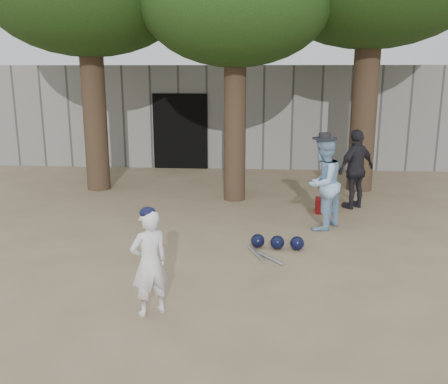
# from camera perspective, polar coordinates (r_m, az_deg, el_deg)

# --- Properties ---
(ground) EXTENTS (70.00, 70.00, 0.00)m
(ground) POSITION_cam_1_polar(r_m,az_deg,el_deg) (7.42, -5.26, -8.90)
(ground) COLOR #937C5E
(ground) RESTS_ON ground
(boy_player) EXTENTS (0.56, 0.53, 1.29)m
(boy_player) POSITION_cam_1_polar(r_m,az_deg,el_deg) (5.99, -8.51, -8.01)
(boy_player) COLOR white
(boy_player) RESTS_ON ground
(spectator_blue) EXTENTS (1.00, 1.05, 1.70)m
(spectator_blue) POSITION_cam_1_polar(r_m,az_deg,el_deg) (9.23, 11.19, 0.96)
(spectator_blue) COLOR #95C0E6
(spectator_blue) RESTS_ON ground
(spectator_dark) EXTENTS (1.02, 0.92, 1.67)m
(spectator_dark) POSITION_cam_1_polar(r_m,az_deg,el_deg) (10.82, 14.85, 2.54)
(spectator_dark) COLOR black
(spectator_dark) RESTS_ON ground
(red_bag) EXTENTS (0.44, 0.35, 0.30)m
(red_bag) POSITION_cam_1_polar(r_m,az_deg,el_deg) (10.44, 11.55, -1.53)
(red_bag) COLOR maroon
(red_bag) RESTS_ON ground
(back_building) EXTENTS (16.00, 5.24, 3.00)m
(back_building) POSITION_cam_1_polar(r_m,az_deg,el_deg) (17.18, 0.33, 9.22)
(back_building) COLOR gray
(back_building) RESTS_ON ground
(helmet_row) EXTENTS (0.87, 0.30, 0.23)m
(helmet_row) POSITION_cam_1_polar(r_m,az_deg,el_deg) (8.24, 6.11, -5.72)
(helmet_row) COLOR black
(helmet_row) RESTS_ON ground
(bat_pile) EXTENTS (0.58, 0.77, 0.06)m
(bat_pile) POSITION_cam_1_polar(r_m,az_deg,el_deg) (7.88, 4.46, -7.28)
(bat_pile) COLOR silver
(bat_pile) RESTS_ON ground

